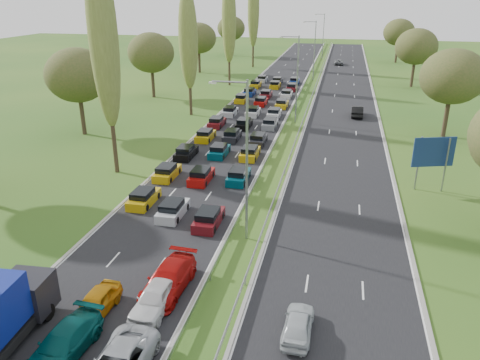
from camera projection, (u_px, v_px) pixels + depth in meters
The scene contains 17 objects.
ground at pixel (297, 119), 69.08m from camera, with size 260.00×260.00×0.00m, color #235019.
near_carriageway at pixel (255, 112), 72.68m from camera, with size 10.50×215.00×0.04m, color black.
far_carriageway at pixel (343, 117), 70.01m from camera, with size 10.50×215.00×0.04m, color black.
central_reservation at pixel (299, 111), 71.14m from camera, with size 2.36×215.00×0.32m.
lamp_columns at pixel (297, 80), 65.02m from camera, with size 0.18×140.18×12.00m.
poplar_row at pixel (160, 36), 56.90m from camera, with size 2.80×127.80×22.44m.
woodland_left at pixel (62, 80), 55.71m from camera, with size 8.00×166.00×11.10m.
woodland_right at pixel (468, 89), 50.26m from camera, with size 8.00×153.00×11.10m.
traffic_queue_fill at pixel (248, 118), 67.91m from camera, with size 9.11×68.38×0.80m.
near_car_7 at pixel (63, 344), 23.79m from camera, with size 2.11×5.20×1.51m, color #044341.
near_car_8 at pixel (96, 303), 26.99m from camera, with size 1.64×4.07×1.39m, color #B3740B.
near_car_11 at pixel (168, 279), 29.04m from camera, with size 2.25×5.53×1.60m, color #A10C09.
near_car_12 at pixel (155, 298), 27.34m from camera, with size 1.83×4.54×1.55m, color silver.
far_car_0 at pixel (298, 324), 25.34m from camera, with size 1.58×3.93×1.34m, color #ACB3B6.
far_car_1 at pixel (357, 111), 70.00m from camera, with size 1.68×4.81×1.59m, color black.
far_car_2 at pixel (339, 62), 120.21m from camera, with size 2.18×4.72×1.31m, color slate.
direction_sign at pixel (434, 154), 42.86m from camera, with size 3.83×1.35×5.20m.
Camera 1 is at (10.71, 12.30, 17.41)m, focal length 35.00 mm.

